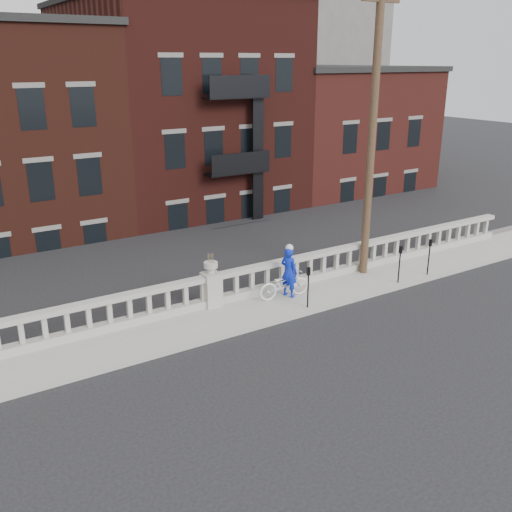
# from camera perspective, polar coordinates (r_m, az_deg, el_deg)

# --- Properties ---
(ground) EXTENTS (120.00, 120.00, 0.00)m
(ground) POSITION_cam_1_polar(r_m,az_deg,el_deg) (15.58, 2.54, -10.40)
(ground) COLOR black
(ground) RESTS_ON ground
(sidewalk) EXTENTS (32.00, 2.20, 0.15)m
(sidewalk) POSITION_cam_1_polar(r_m,az_deg,el_deg) (17.81, -2.99, -6.17)
(sidewalk) COLOR gray
(sidewalk) RESTS_ON ground
(balustrade) EXTENTS (28.00, 0.34, 1.03)m
(balustrade) POSITION_cam_1_polar(r_m,az_deg,el_deg) (18.35, -4.48, -3.49)
(balustrade) COLOR gray
(balustrade) RESTS_ON sidewalk
(planter_pedestal) EXTENTS (0.55, 0.55, 1.76)m
(planter_pedestal) POSITION_cam_1_polar(r_m,az_deg,el_deg) (18.28, -4.49, -2.94)
(planter_pedestal) COLOR gray
(planter_pedestal) RESTS_ON sidewalk
(lower_level) EXTENTS (80.00, 44.00, 20.80)m
(lower_level) POSITION_cam_1_polar(r_m,az_deg,el_deg) (35.51, -18.58, 9.93)
(lower_level) COLOR #605E59
(lower_level) RESTS_ON ground
(utility_pole) EXTENTS (1.60, 0.28, 10.00)m
(utility_pole) POSITION_cam_1_polar(r_m,az_deg,el_deg) (20.45, 11.53, 11.88)
(utility_pole) COLOR #422D1E
(utility_pole) RESTS_ON sidewalk
(parking_meter_b) EXTENTS (0.10, 0.09, 1.36)m
(parking_meter_b) POSITION_cam_1_polar(r_m,az_deg,el_deg) (18.06, 5.25, -2.68)
(parking_meter_b) COLOR black
(parking_meter_b) RESTS_ON sidewalk
(parking_meter_c) EXTENTS (0.10, 0.09, 1.36)m
(parking_meter_c) POSITION_cam_1_polar(r_m,az_deg,el_deg) (20.63, 14.19, -0.40)
(parking_meter_c) COLOR black
(parking_meter_c) RESTS_ON sidewalk
(parking_meter_d) EXTENTS (0.10, 0.09, 1.36)m
(parking_meter_d) POSITION_cam_1_polar(r_m,az_deg,el_deg) (21.70, 16.95, 0.31)
(parking_meter_d) COLOR black
(parking_meter_d) RESTS_ON sidewalk
(bicycle) EXTENTS (1.86, 0.82, 0.95)m
(bicycle) POSITION_cam_1_polar(r_m,az_deg,el_deg) (18.91, 2.83, -2.81)
(bicycle) COLOR white
(bicycle) RESTS_ON sidewalk
(cyclist) EXTENTS (0.60, 0.73, 1.71)m
(cyclist) POSITION_cam_1_polar(r_m,az_deg,el_deg) (18.88, 3.31, -1.60)
(cyclist) COLOR #0C22C0
(cyclist) RESTS_ON sidewalk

